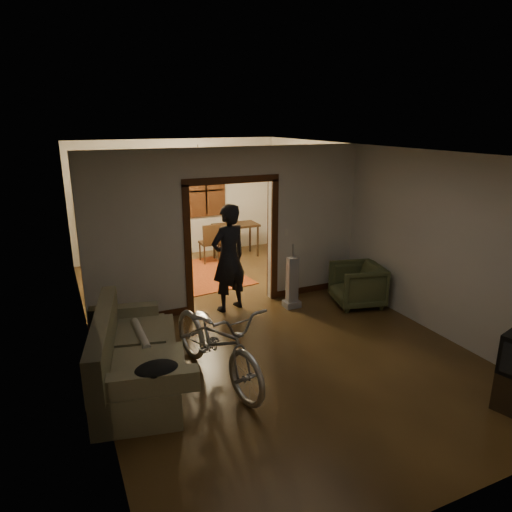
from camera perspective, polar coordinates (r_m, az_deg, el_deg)
floor at (r=7.76m, az=-0.93°, el=-7.92°), size 5.00×8.50×0.01m
ceiling at (r=7.06m, az=-1.04°, el=13.18°), size 5.00×8.50×0.01m
wall_back at (r=11.23m, az=-9.74°, el=7.11°), size 5.00×0.02×2.80m
wall_left at (r=6.73m, az=-20.89°, el=-0.25°), size 0.02×8.50×2.80m
wall_right at (r=8.57m, az=14.58°, el=3.82°), size 0.02×8.50×2.80m
partition_wall at (r=7.96m, az=-3.14°, el=3.37°), size 5.00×0.14×2.80m
door_casing at (r=8.03m, az=-3.10°, el=1.29°), size 1.74×0.20×2.32m
far_window at (r=11.36m, az=-6.28°, el=8.12°), size 0.98×0.06×1.28m
chandelier at (r=9.44m, az=-7.20°, el=11.23°), size 0.24×0.24×0.24m
light_switch at (r=8.36m, az=3.79°, el=2.95°), size 0.08×0.01×0.12m
sofa at (r=6.00m, az=-14.62°, el=-11.09°), size 1.39×2.30×0.99m
rolled_paper at (r=6.26m, az=-14.24°, el=-9.45°), size 0.11×0.86×0.11m
jacket at (r=5.13m, az=-12.32°, el=-13.63°), size 0.47×0.35×0.14m
bicycle at (r=5.91m, az=-4.92°, el=-10.46°), size 1.11×2.18×1.09m
armchair at (r=8.41m, az=12.52°, el=-3.53°), size 1.01×0.99×0.76m
vacuum at (r=8.11m, az=4.54°, el=-3.32°), size 0.33×0.29×0.93m
person at (r=7.86m, az=-3.44°, el=-0.26°), size 0.79×0.63×1.89m
oriental_rug at (r=9.92m, az=-7.16°, el=-2.39°), size 1.93×2.39×0.02m
locker at (r=10.85m, az=-15.41°, el=3.96°), size 1.06×0.80×1.89m
globe at (r=10.68m, az=-15.82°, el=9.16°), size 0.30×0.30×0.30m
desk at (r=11.12m, az=-2.52°, el=1.94°), size 1.17×0.82×0.79m
desk_chair at (r=10.70m, az=-5.88°, el=1.65°), size 0.53×0.53×0.93m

